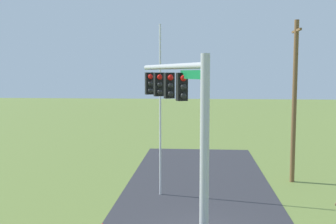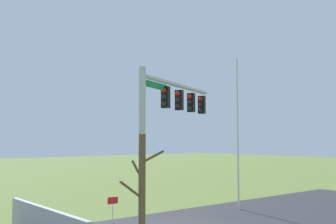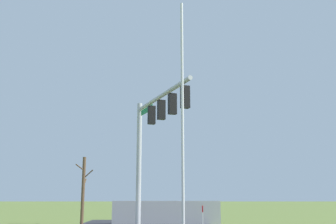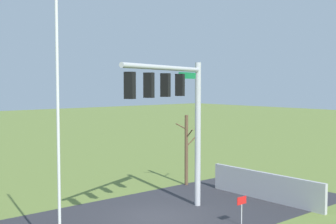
{
  "view_description": "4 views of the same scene",
  "coord_description": "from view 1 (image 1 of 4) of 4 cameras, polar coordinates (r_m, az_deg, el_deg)",
  "views": [
    {
      "loc": [
        14.68,
        0.01,
        6.32
      ],
      "look_at": [
        -0.03,
        -1.13,
        4.85
      ],
      "focal_mm": 43.23,
      "sensor_mm": 36.0,
      "label": 1
    },
    {
      "loc": [
        12.03,
        13.03,
        3.85
      ],
      "look_at": [
        -0.2,
        -1.73,
        5.27
      ],
      "focal_mm": 42.39,
      "sensor_mm": 36.0,
      "label": 2
    },
    {
      "loc": [
        -18.67,
        -1.5,
        1.82
      ],
      "look_at": [
        -0.75,
        -1.44,
        5.62
      ],
      "focal_mm": 41.37,
      "sensor_mm": 36.0,
      "label": 3
    },
    {
      "loc": [
        -12.25,
        -15.16,
        5.89
      ],
      "look_at": [
        -0.44,
        -1.35,
        4.72
      ],
      "focal_mm": 48.31,
      "sensor_mm": 36.0,
      "label": 4
    }
  ],
  "objects": [
    {
      "name": "utility_pole",
      "position": [
        23.95,
        17.4,
        1.72
      ],
      "size": [
        1.9,
        0.26,
        9.2
      ],
      "color": "brown",
      "rests_on": "ground_plane"
    },
    {
      "name": "signal_mast",
      "position": [
        14.01,
        1.74,
        0.12
      ],
      "size": [
        6.32,
        2.78,
        6.86
      ],
      "color": "#B2B5BA",
      "rests_on": "ground_plane"
    },
    {
      "name": "flagpole",
      "position": [
        20.45,
        -1.11,
        0.15
      ],
      "size": [
        0.1,
        0.1,
        8.68
      ],
      "primitive_type": "cylinder",
      "color": "silver",
      "rests_on": "ground_plane"
    },
    {
      "name": "road_surface",
      "position": [
        19.71,
        4.27,
        -13.0
      ],
      "size": [
        28.0,
        8.0,
        0.01
      ],
      "primitive_type": "cube",
      "color": "#2D2D33",
      "rests_on": "ground_plane"
    }
  ]
}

